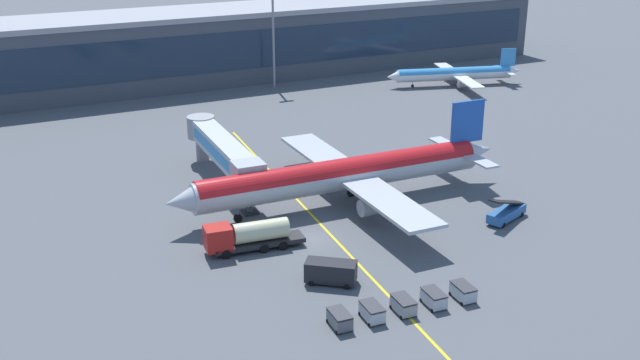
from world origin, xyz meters
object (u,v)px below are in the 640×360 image
Objects in this scene: baggage_cart_0 at (340,319)px; baggage_cart_3 at (434,298)px; baggage_cart_1 at (372,312)px; baggage_cart_4 at (463,292)px; belt_loader at (507,212)px; baggage_cart_2 at (403,305)px; main_airliner at (343,174)px; crew_van at (330,271)px; commuter_jet_far at (455,74)px; fuel_tanker at (248,236)px.

baggage_cart_3 is at bearing -3.87° from baggage_cart_0.
baggage_cart_4 is (9.58, -0.65, 0.00)m from baggage_cart_1.
baggage_cart_2 is (-22.10, -12.36, -0.21)m from belt_loader.
main_airliner is 16.09× the size of baggage_cart_0.
main_airliner is at bearing 138.49° from belt_loader.
belt_loader is 22.71m from baggage_cart_3.
baggage_cart_2 is (3.47, -8.03, -0.53)m from crew_van.
baggage_cart_3 is (6.39, -0.43, 0.00)m from baggage_cart_1.
commuter_jet_far reaches higher than baggage_cart_1.
main_airliner is at bearing 24.55° from fuel_tanker.
commuter_jet_far is (48.67, 44.11, -1.50)m from main_airliner.
baggage_cart_3 is at bearing 176.13° from baggage_cart_4.
baggage_cart_0 is 1.00× the size of baggage_cart_2.
belt_loader reaches higher than baggage_cart_1.
crew_van is at bearing 113.40° from baggage_cart_2.
belt_loader reaches higher than fuel_tanker.
belt_loader is 25.32m from baggage_cart_2.
commuter_jet_far reaches higher than baggage_cart_0.
main_airliner is 8.44× the size of crew_van.
baggage_cart_1 is at bearing -130.50° from commuter_jet_far.
main_airliner reaches higher than crew_van.
crew_van is 1.91× the size of baggage_cart_2.
baggage_cart_4 is at bearing -3.87° from baggage_cart_1.
baggage_cart_2 and baggage_cart_4 have the same top height.
main_airliner is 65.70m from commuter_jet_far.
main_airliner is at bearing 61.22° from baggage_cart_0.
crew_van is 8.15m from baggage_cart_0.
baggage_cart_2 is at bearing -106.11° from main_airliner.
baggage_cart_4 is at bearing -92.12° from main_airliner.
baggage_cart_1 is 91.18m from commuter_jet_far.
belt_loader is (30.11, -6.05, -0.76)m from fuel_tanker.
baggage_cart_2 is at bearing -128.86° from commuter_jet_far.
baggage_cart_3 is (-18.91, -12.58, -0.21)m from belt_loader.
fuel_tanker is 81.94m from commuter_jet_far.
fuel_tanker is at bearing 127.39° from baggage_cart_4.
main_airliner is 6.39× the size of belt_loader.
fuel_tanker is 4.01× the size of baggage_cart_3.
baggage_cart_3 is at bearing -58.97° from fuel_tanker.
fuel_tanker is at bearing 168.65° from belt_loader.
baggage_cart_0 is at bearing 176.13° from baggage_cart_1.
baggage_cart_2 is 89.31m from commuter_jet_far.
baggage_cart_2 is 6.40m from baggage_cart_4.
main_airliner reaches higher than baggage_cart_0.
baggage_cart_1 is 6.40m from baggage_cart_3.
crew_van is 10.61m from baggage_cart_3.
baggage_cart_2 is 1.00× the size of baggage_cart_3.
baggage_cart_1 is at bearing 176.13° from baggage_cart_4.
baggage_cart_0 is 1.00× the size of baggage_cart_1.
baggage_cart_2 is at bearing -150.78° from belt_loader.
fuel_tanker is 4.01× the size of baggage_cart_1.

